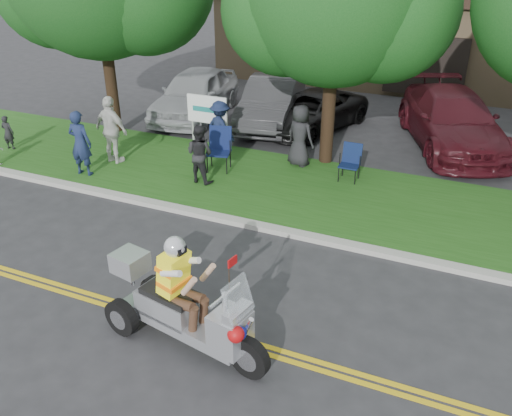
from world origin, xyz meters
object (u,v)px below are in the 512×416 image
at_px(trike_scooter, 181,308).
at_px(lawn_chair_a, 220,146).
at_px(spectator_adult_mid, 200,154).
at_px(parked_car_mid, 311,111).
at_px(parked_car_right, 452,120).
at_px(parked_car_left, 272,102).
at_px(parked_car_far_left, 195,93).
at_px(spectator_adult_right, 112,130).
at_px(spectator_adult_left, 80,143).
at_px(lawn_chair_b, 351,160).

bearing_deg(trike_scooter, lawn_chair_a, 123.08).
distance_m(spectator_adult_mid, parked_car_mid, 5.45).
bearing_deg(parked_car_mid, parked_car_right, 20.96).
xyz_separation_m(parked_car_left, parked_car_mid, (1.39, -0.02, -0.15)).
distance_m(trike_scooter, parked_car_far_left, 11.84).
xyz_separation_m(lawn_chair_a, parked_car_right, (5.52, 4.59, 0.06)).
xyz_separation_m(spectator_adult_right, parked_car_mid, (4.05, 5.12, -0.43)).
bearing_deg(spectator_adult_left, parked_car_right, -147.96).
bearing_deg(parked_car_left, parked_car_mid, -10.90).
height_order(parked_car_mid, parked_car_right, parked_car_right).
bearing_deg(lawn_chair_a, parked_car_mid, 60.91).
relative_size(lawn_chair_b, parked_car_right, 0.17).
xyz_separation_m(lawn_chair_b, parked_car_mid, (-2.28, 3.61, -0.03)).
bearing_deg(trike_scooter, parked_car_far_left, 129.29).
bearing_deg(lawn_chair_a, lawn_chair_b, -2.31).
distance_m(parked_car_left, parked_car_mid, 1.40).
relative_size(trike_scooter, parked_car_far_left, 0.61).
relative_size(trike_scooter, parked_car_right, 0.53).
height_order(lawn_chair_a, parked_car_far_left, parked_car_far_left).
bearing_deg(trike_scooter, spectator_adult_right, 145.45).
bearing_deg(parked_car_mid, parked_car_far_left, -158.31).
xyz_separation_m(lawn_chair_b, spectator_adult_left, (-6.57, -2.52, 0.34)).
distance_m(spectator_adult_right, parked_car_far_left, 4.83).
distance_m(lawn_chair_a, spectator_adult_right, 3.02).
relative_size(parked_car_mid, parked_car_right, 0.78).
distance_m(spectator_adult_left, parked_car_mid, 7.49).
xyz_separation_m(spectator_adult_left, spectator_adult_right, (0.24, 1.02, 0.07)).
relative_size(spectator_adult_mid, parked_car_far_left, 0.31).
height_order(spectator_adult_right, parked_car_left, spectator_adult_right).
distance_m(spectator_adult_left, parked_car_left, 6.80).
height_order(lawn_chair_a, parked_car_mid, lawn_chair_a).
bearing_deg(spectator_adult_mid, parked_car_left, -80.96).
xyz_separation_m(spectator_adult_left, parked_car_right, (8.67, 6.38, -0.16)).
bearing_deg(spectator_adult_right, trike_scooter, 143.19).
xyz_separation_m(lawn_chair_b, spectator_adult_mid, (-3.50, -1.70, 0.23)).
xyz_separation_m(lawn_chair_b, spectator_adult_right, (-6.33, -1.51, 0.40)).
distance_m(spectator_adult_mid, parked_car_left, 5.32).
xyz_separation_m(trike_scooter, spectator_adult_right, (-5.48, 5.61, 0.36)).
height_order(spectator_adult_right, parked_car_mid, spectator_adult_right).
xyz_separation_m(parked_car_far_left, parked_car_left, (2.76, 0.31, -0.06)).
bearing_deg(lawn_chair_a, trike_scooter, -82.33).
height_order(spectator_adult_mid, spectator_adult_right, spectator_adult_right).
relative_size(spectator_adult_left, spectator_adult_mid, 1.15).
relative_size(lawn_chair_b, parked_car_mid, 0.22).
bearing_deg(spectator_adult_mid, parked_car_right, -128.06).
bearing_deg(spectator_adult_left, lawn_chair_b, -163.32).
height_order(lawn_chair_b, parked_car_left, parked_car_left).
bearing_deg(spectator_adult_right, lawn_chair_a, -156.09).
bearing_deg(spectator_adult_left, parked_car_mid, -129.31).
height_order(spectator_adult_mid, parked_car_far_left, parked_car_far_left).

